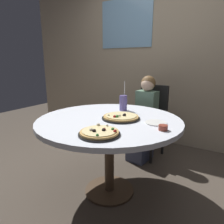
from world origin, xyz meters
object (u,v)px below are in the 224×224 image
at_px(soda_cup, 123,103).
at_px(plate_small, 156,123).
at_px(chair_wooden, 150,116).
at_px(pizza_veggie, 121,117).
at_px(pizza_cheese, 99,133).
at_px(diner_child, 143,123).
at_px(dining_table, 109,128).
at_px(sauce_bowl, 163,128).

bearing_deg(soda_cup, plate_small, -30.65).
distance_m(chair_wooden, pizza_veggie, 1.02).
bearing_deg(chair_wooden, soda_cup, -94.22).
bearing_deg(pizza_cheese, diner_child, 97.99).
xyz_separation_m(pizza_veggie, soda_cup, (-0.14, 0.30, 0.06)).
relative_size(pizza_veggie, soda_cup, 1.12).
height_order(dining_table, diner_child, diner_child).
xyz_separation_m(dining_table, pizza_veggie, (0.10, 0.04, 0.11)).
bearing_deg(sauce_bowl, diner_child, 119.97).
xyz_separation_m(dining_table, plate_small, (0.42, 0.08, 0.09)).
relative_size(dining_table, pizza_cheese, 4.35).
bearing_deg(dining_table, soda_cup, 96.54).
relative_size(dining_table, sauce_bowl, 18.62).
distance_m(dining_table, chair_wooden, 1.04).
bearing_deg(sauce_bowl, pizza_veggie, 165.34).
height_order(pizza_veggie, soda_cup, soda_cup).
relative_size(soda_cup, sauce_bowl, 4.40).
xyz_separation_m(pizza_veggie, sauce_bowl, (0.42, -0.11, 0.00)).
bearing_deg(plate_small, sauce_bowl, -53.63).
bearing_deg(pizza_veggie, dining_table, -155.25).
bearing_deg(pizza_veggie, soda_cup, 114.44).
bearing_deg(dining_table, pizza_veggie, 24.75).
xyz_separation_m(diner_child, sauce_bowl, (0.53, -0.92, 0.29)).
bearing_deg(pizza_veggie, sauce_bowl, -14.66).
bearing_deg(pizza_veggie, plate_small, 5.55).
distance_m(chair_wooden, pizza_cheese, 1.46).
relative_size(dining_table, soda_cup, 4.23).
bearing_deg(dining_table, diner_child, 90.62).
bearing_deg(dining_table, sauce_bowl, -7.22).
distance_m(pizza_cheese, sauce_bowl, 0.48).
xyz_separation_m(sauce_bowl, plate_small, (-0.10, 0.14, -0.02)).
bearing_deg(sauce_bowl, chair_wooden, 114.84).
relative_size(soda_cup, plate_small, 1.71).
distance_m(pizza_veggie, plate_small, 0.32).
height_order(chair_wooden, plate_small, chair_wooden).
height_order(dining_table, soda_cup, soda_cup).
height_order(pizza_veggie, pizza_cheese, pizza_veggie).
distance_m(pizza_veggie, pizza_cheese, 0.45).
bearing_deg(diner_child, soda_cup, -93.44).
bearing_deg(soda_cup, dining_table, -83.46).
height_order(chair_wooden, pizza_cheese, chair_wooden).
relative_size(diner_child, pizza_cheese, 3.61).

